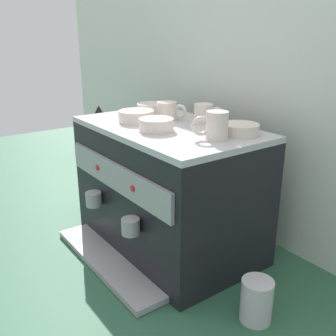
# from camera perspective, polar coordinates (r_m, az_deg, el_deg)

# --- Properties ---
(ground_plane) EXTENTS (4.00, 4.00, 0.00)m
(ground_plane) POSITION_cam_1_polar(r_m,az_deg,el_deg) (1.47, -0.00, -10.90)
(ground_plane) COLOR #28563D
(tiled_backsplash_wall) EXTENTS (2.80, 0.03, 1.15)m
(tiled_backsplash_wall) POSITION_cam_1_polar(r_m,az_deg,el_deg) (1.50, 10.50, 12.61)
(tiled_backsplash_wall) COLOR silver
(tiled_backsplash_wall) RESTS_ON ground_plane
(espresso_machine) EXTENTS (0.66, 0.51, 0.45)m
(espresso_machine) POSITION_cam_1_polar(r_m,az_deg,el_deg) (1.37, -0.15, -2.95)
(espresso_machine) COLOR black
(espresso_machine) RESTS_ON ground_plane
(ceramic_cup_0) EXTENTS (0.09, 0.08, 0.07)m
(ceramic_cup_0) POSITION_cam_1_polar(r_m,az_deg,el_deg) (1.34, 5.39, 7.94)
(ceramic_cup_0) COLOR beige
(ceramic_cup_0) RESTS_ON espresso_machine
(ceramic_cup_1) EXTENTS (0.08, 0.09, 0.06)m
(ceramic_cup_1) POSITION_cam_1_polar(r_m,az_deg,el_deg) (1.38, -0.04, 8.36)
(ceramic_cup_1) COLOR beige
(ceramic_cup_1) RESTS_ON espresso_machine
(ceramic_cup_2) EXTENTS (0.08, 0.10, 0.08)m
(ceramic_cup_2) POSITION_cam_1_polar(r_m,az_deg,el_deg) (1.13, 6.98, 6.18)
(ceramic_cup_2) COLOR beige
(ceramic_cup_2) RESTS_ON espresso_machine
(ceramic_bowl_0) EXTENTS (0.12, 0.12, 0.03)m
(ceramic_bowl_0) POSITION_cam_1_polar(r_m,az_deg,el_deg) (1.21, 10.51, 5.59)
(ceramic_bowl_0) COLOR beige
(ceramic_bowl_0) RESTS_ON espresso_machine
(ceramic_bowl_1) EXTENTS (0.11, 0.11, 0.04)m
(ceramic_bowl_1) POSITION_cam_1_polar(r_m,az_deg,el_deg) (1.23, -1.74, 6.33)
(ceramic_bowl_1) COLOR beige
(ceramic_bowl_1) RESTS_ON espresso_machine
(ceramic_bowl_2) EXTENTS (0.12, 0.12, 0.04)m
(ceramic_bowl_2) POSITION_cam_1_polar(r_m,az_deg,el_deg) (1.36, -4.67, 7.54)
(ceramic_bowl_2) COLOR beige
(ceramic_bowl_2) RESTS_ON espresso_machine
(ceramic_bowl_3) EXTENTS (0.11, 0.11, 0.04)m
(ceramic_bowl_3) POSITION_cam_1_polar(r_m,az_deg,el_deg) (1.51, -2.39, 8.69)
(ceramic_bowl_3) COLOR beige
(ceramic_bowl_3) RESTS_ON espresso_machine
(coffee_grinder) EXTENTS (0.17, 0.17, 0.45)m
(coffee_grinder) POSITION_cam_1_polar(r_m,az_deg,el_deg) (1.76, -9.74, 1.70)
(coffee_grinder) COLOR #939399
(coffee_grinder) RESTS_ON ground_plane
(milk_pitcher) EXTENTS (0.09, 0.09, 0.12)m
(milk_pitcher) POSITION_cam_1_polar(r_m,az_deg,el_deg) (1.13, 12.87, -18.44)
(milk_pitcher) COLOR #B7B7BC
(milk_pitcher) RESTS_ON ground_plane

